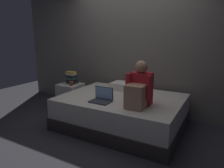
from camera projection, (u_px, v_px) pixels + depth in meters
name	position (u px, v px, depth m)	size (l,w,h in m)	color
ground_plane	(103.00, 130.00, 3.41)	(8.00, 8.00, 0.00)	#2D2D33
wall_back	(133.00, 45.00, 4.13)	(5.60, 0.10, 2.70)	slate
bed	(122.00, 111.00, 3.51)	(2.00, 1.50, 0.53)	#332D2B
nightstand	(71.00, 97.00, 4.31)	(0.44, 0.46, 0.55)	beige
person_sitting	(139.00, 89.00, 2.95)	(0.39, 0.44, 0.66)	#B21E28
laptop	(102.00, 98.00, 3.19)	(0.32, 0.23, 0.22)	#333842
pillow	(126.00, 86.00, 3.88)	(0.56, 0.36, 0.13)	silver
book_stack	(72.00, 78.00, 4.24)	(0.23, 0.17, 0.26)	#387042
mug	(71.00, 84.00, 4.08)	(0.08, 0.08, 0.09)	#933833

